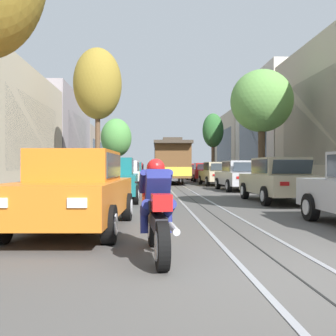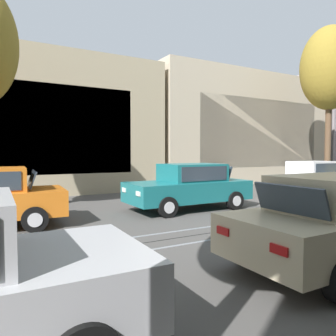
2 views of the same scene
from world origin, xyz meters
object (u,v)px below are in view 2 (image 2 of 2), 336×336
parked_car_teal_second_left (189,186)px  pedestrian_on_left_pavement (329,169)px  street_tree_kerb_left_second (330,69)px  parked_car_white_mid_left (313,179)px

parked_car_teal_second_left → pedestrian_on_left_pavement: (-3.12, 12.27, 0.13)m
parked_car_teal_second_left → pedestrian_on_left_pavement: size_ratio=2.66×
street_tree_kerb_left_second → parked_car_white_mid_left: bearing=-62.9°
street_tree_kerb_left_second → pedestrian_on_left_pavement: 6.05m
parked_car_teal_second_left → parked_car_white_mid_left: size_ratio=0.99×
pedestrian_on_left_pavement → street_tree_kerb_left_second: bearing=-58.1°
parked_car_white_mid_left → street_tree_kerb_left_second: (-1.96, 3.83, 5.75)m
street_tree_kerb_left_second → pedestrian_on_left_pavement: street_tree_kerb_left_second is taller
parked_car_white_mid_left → pedestrian_on_left_pavement: 6.53m
parked_car_teal_second_left → parked_car_white_mid_left: bearing=89.8°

